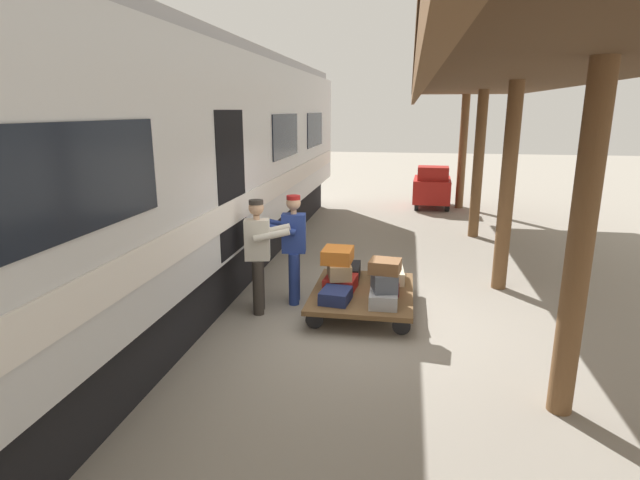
{
  "coord_description": "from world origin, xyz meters",
  "views": [
    {
      "loc": [
        -0.39,
        6.75,
        2.95
      ],
      "look_at": [
        0.81,
        -0.15,
        1.15
      ],
      "focal_mm": 28.49,
      "sensor_mm": 36.0,
      "label": 1
    }
  ],
  "objects": [
    {
      "name": "suitcase_maroon_trunk",
      "position": [
        -0.13,
        -0.45,
        0.42
      ],
      "size": [
        0.42,
        0.52,
        0.2
      ],
      "primitive_type": "cube",
      "rotation": [
        0.0,
        0.0,
        0.12
      ],
      "color": "maroon",
      "rests_on": "luggage_cart"
    },
    {
      "name": "suitcase_navy_fabric",
      "position": [
        0.54,
        0.08,
        0.41
      ],
      "size": [
        0.45,
        0.51,
        0.18
      ],
      "primitive_type": "cube",
      "rotation": [
        0.0,
        0.0,
        -0.12
      ],
      "color": "navy",
      "rests_on": "luggage_cart"
    },
    {
      "name": "platform_canopy",
      "position": [
        -1.93,
        -0.0,
        3.29
      ],
      "size": [
        3.2,
        19.32,
        3.56
      ],
      "color": "brown",
      "rests_on": "ground_plane"
    },
    {
      "name": "suitcase_tan_vintage",
      "position": [
        0.56,
        -0.44,
        0.63
      ],
      "size": [
        0.44,
        0.61,
        0.22
      ],
      "primitive_type": "cube",
      "rotation": [
        0.0,
        0.0,
        0.24
      ],
      "color": "tan",
      "rests_on": "suitcase_red_plastic"
    },
    {
      "name": "train_car",
      "position": [
        3.53,
        -0.0,
        2.06
      ],
      "size": [
        3.02,
        18.41,
        4.0
      ],
      "color": "silver",
      "rests_on": "ground_plane"
    },
    {
      "name": "suitcase_slate_roller",
      "position": [
        -0.13,
        0.04,
        0.65
      ],
      "size": [
        0.4,
        0.47,
        0.26
      ],
      "primitive_type": "cube",
      "rotation": [
        0.0,
        0.0,
        0.23
      ],
      "color": "#4C515B",
      "rests_on": "suitcase_gray_aluminum"
    },
    {
      "name": "porter_in_overalls",
      "position": [
        1.31,
        -0.61,
        0.93
      ],
      "size": [
        0.7,
        0.49,
        1.7
      ],
      "color": "navy",
      "rests_on": "ground_plane"
    },
    {
      "name": "ground_plane",
      "position": [
        0.0,
        0.0,
        0.0
      ],
      "size": [
        60.0,
        60.0,
        0.0
      ],
      "primitive_type": "plane",
      "color": "gray"
    },
    {
      "name": "suitcase_cream_canvas",
      "position": [
        -0.13,
        -0.98,
        0.42
      ],
      "size": [
        0.57,
        0.67,
        0.2
      ],
      "primitive_type": "cube",
      "rotation": [
        0.0,
        0.0,
        0.09
      ],
      "color": "beige",
      "rests_on": "luggage_cart"
    },
    {
      "name": "luggage_cart",
      "position": [
        0.21,
        -0.45,
        0.27
      ],
      "size": [
        1.49,
        1.92,
        0.32
      ],
      "color": "brown",
      "rests_on": "ground_plane"
    },
    {
      "name": "baggage_tug",
      "position": [
        -1.14,
        -9.13,
        0.63
      ],
      "size": [
        1.17,
        1.74,
        1.3
      ],
      "color": "#B21E19",
      "rests_on": "ground_plane"
    },
    {
      "name": "suitcase_black_hardshell",
      "position": [
        0.54,
        -0.98,
        0.43
      ],
      "size": [
        0.49,
        0.62,
        0.22
      ],
      "primitive_type": "cube",
      "rotation": [
        0.0,
        0.0,
        0.03
      ],
      "color": "black",
      "rests_on": "luggage_cart"
    },
    {
      "name": "porter_by_door",
      "position": [
        1.71,
        -0.14,
        0.93
      ],
      "size": [
        0.72,
        0.52,
        1.7
      ],
      "color": "#332D28",
      "rests_on": "ground_plane"
    },
    {
      "name": "suitcase_gray_aluminum",
      "position": [
        -0.13,
        0.08,
        0.42
      ],
      "size": [
        0.4,
        0.56,
        0.2
      ],
      "primitive_type": "cube",
      "rotation": [
        0.0,
        0.0,
        0.02
      ],
      "color": "#9EA0A5",
      "rests_on": "luggage_cart"
    },
    {
      "name": "suitcase_olive_duffel",
      "position": [
        -0.15,
        -0.46,
        0.59
      ],
      "size": [
        0.35,
        0.49,
        0.14
      ],
      "primitive_type": "cube",
      "rotation": [
        0.0,
        0.0,
        0.1
      ],
      "color": "brown",
      "rests_on": "suitcase_maroon_trunk"
    },
    {
      "name": "suitcase_orange_carryall",
      "position": [
        0.59,
        -0.48,
        0.84
      ],
      "size": [
        0.45,
        0.52,
        0.21
      ],
      "primitive_type": "cube",
      "rotation": [
        0.0,
        0.0,
        -0.03
      ],
      "color": "#CC6B23",
      "rests_on": "suitcase_tan_vintage"
    },
    {
      "name": "suitcase_red_plastic",
      "position": [
        0.54,
        -0.45,
        0.42
      ],
      "size": [
        0.5,
        0.53,
        0.2
      ],
      "primitive_type": "cube",
      "rotation": [
        0.0,
        0.0,
        -0.09
      ],
      "color": "#AD231E",
      "rests_on": "luggage_cart"
    },
    {
      "name": "suitcase_brown_leather",
      "position": [
        -0.13,
        0.02,
        0.86
      ],
      "size": [
        0.46,
        0.42,
        0.18
      ],
      "primitive_type": "cube",
      "rotation": [
        0.0,
        0.0,
        -0.12
      ],
      "color": "brown",
      "rests_on": "suitcase_slate_roller"
    }
  ]
}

